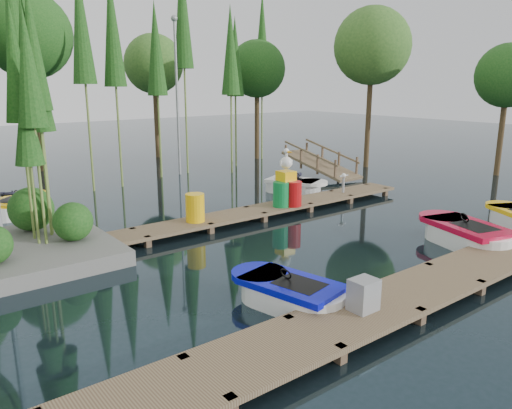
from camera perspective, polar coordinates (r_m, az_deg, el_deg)
ground_plane at (r=13.28m, az=-0.38°, el=-5.34°), size 90.00×90.00×0.00m
near_dock at (r=10.25m, az=15.36°, el=-10.52°), size 18.00×1.50×0.50m
far_dock at (r=15.71m, az=-3.03°, el=-1.41°), size 15.00×1.20×0.50m
tree_screen at (r=21.36m, az=-23.70°, el=17.50°), size 34.42×18.53×10.31m
lamp_rear at (r=23.96m, az=-9.06°, el=13.51°), size 0.30×0.30×7.25m
ramp at (r=23.69m, az=7.39°, el=4.63°), size 1.50×3.94×1.49m
boat_blue at (r=10.14m, az=3.80°, el=-10.20°), size 1.67×2.75×0.86m
boat_red at (r=14.80m, az=22.82°, el=-3.26°), size 2.06×3.19×0.99m
boat_yellow_far at (r=18.67m, az=-25.68°, el=-0.16°), size 2.70×2.67×1.31m
boat_white_far at (r=20.14m, az=4.36°, el=2.14°), size 2.16×2.84×1.23m
utility_cabinet at (r=9.45m, az=12.18°, el=-10.05°), size 0.49×0.41×0.60m
yellow_barrel at (r=14.93m, az=-6.98°, el=-0.36°), size 0.56×0.56×0.85m
drum_cluster at (r=16.80m, az=3.61°, el=1.83°), size 1.11×1.02×1.92m
seagull_post at (r=18.94m, az=9.98°, el=2.82°), size 0.46×0.25×0.74m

